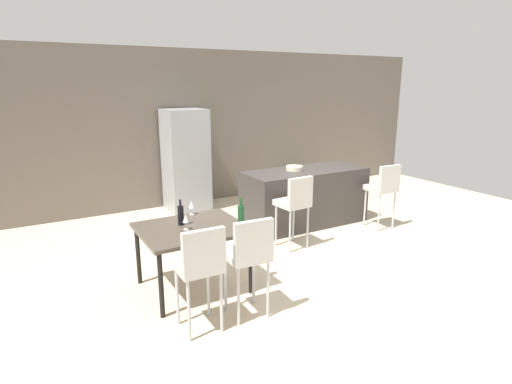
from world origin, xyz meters
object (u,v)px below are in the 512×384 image
Objects in this scene: dining_chair_far at (249,252)px; potted_plant at (299,178)px; refrigerator at (186,160)px; bar_chair_middle at (384,186)px; fruit_bowl at (294,168)px; dining_chair_near at (200,263)px; dining_table at (192,233)px; bar_chair_left at (295,201)px; wine_glass_left at (186,219)px; wine_bottle_middle at (241,215)px; wine_glass_right at (192,205)px; kitchen_island at (305,197)px; wine_bottle_corner at (181,215)px.

dining_chair_far reaches higher than potted_plant.
refrigerator is 2.61m from potted_plant.
bar_chair_middle is 3.87× the size of fruit_bowl.
dining_chair_far is (0.51, 0.00, 0.00)m from dining_chair_near.
dining_table is 0.89m from dining_chair_near.
bar_chair_left reaches higher than wine_glass_left.
wine_glass_left is at bearing 112.95° from dining_chair_far.
wine_glass_left is at bearing -140.57° from potted_plant.
wine_glass_left is at bearing 162.58° from wine_bottle_middle.
wine_bottle_middle is at bearing -151.41° from bar_chair_left.
wine_bottle_middle is at bearing -139.69° from fruit_bowl.
potted_plant is at bearing 39.43° from wine_glass_left.
wine_glass_right is at bearing 68.23° from dining_table.
bar_chair_middle is at bearing -47.60° from refrigerator.
dining_table is 0.49m from wine_glass_right.
refrigerator is at bearing 103.68° from bar_chair_left.
kitchen_island is at bearing 140.41° from bar_chair_middle.
potted_plant is (3.43, 2.55, -0.56)m from wine_glass_right.
dining_chair_far is at bearing -86.20° from wine_glass_right.
dining_chair_far is (-3.16, -1.27, 0.00)m from bar_chair_middle.
fruit_bowl is at bearing -54.96° from refrigerator.
dining_chair_near is 5.44m from potted_plant.
wine_glass_left is at bearing 77.84° from dining_chair_near.
refrigerator reaches higher than dining_table.
wine_glass_left is 0.64× the size of fruit_bowl.
dining_table is 3.50× the size of wine_bottle_middle.
bar_chair_middle is (0.96, -0.79, 0.24)m from kitchen_island.
refrigerator is at bearing 78.04° from dining_chair_far.
wine_glass_left is at bearing -150.67° from fruit_bowl.
bar_chair_middle is 0.57× the size of refrigerator.
dining_chair_far is at bearing -131.16° from potted_plant.
wine_bottle_middle is at bearing -17.42° from wine_glass_left.
bar_chair_middle reaches higher than wine_bottle_corner.
wine_glass_left is 2.70m from fruit_bowl.
dining_table is 0.58m from wine_bottle_middle.
kitchen_island is at bearing -52.02° from refrigerator.
wine_bottle_corner reaches higher than wine_glass_right.
kitchen_island is 3.02m from dining_chair_far.
dining_chair_far is 1.04m from wine_bottle_corner.
wine_glass_left is 4.80m from potted_plant.
kitchen_island is at bearing 23.22° from wine_bottle_corner.
bar_chair_left is 1.06m from fruit_bowl.
wine_bottle_middle reaches higher than wine_glass_right.
kitchen_island is 1.80× the size of dining_table.
refrigerator reaches higher than wine_bottle_middle.
fruit_bowl reaches higher than potted_plant.
wine_glass_right is (-2.28, -0.79, 0.40)m from kitchen_island.
potted_plant is (1.91, 2.56, -0.40)m from bar_chair_left.
refrigerator is (0.81, 3.84, 0.22)m from dining_chair_far.
wine_bottle_middle is (0.50, -0.24, 0.19)m from dining_table.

